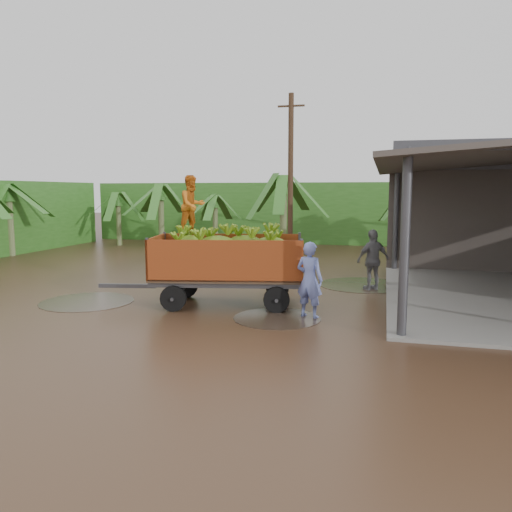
{
  "coord_description": "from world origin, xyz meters",
  "views": [
    {
      "loc": [
        4.88,
        -14.41,
        3.1
      ],
      "look_at": [
        1.44,
        -1.08,
        1.31
      ],
      "focal_mm": 35.0,
      "sensor_mm": 36.0,
      "label": 1
    }
  ],
  "objects_px": {
    "banana_trailer": "(227,259)",
    "utility_pole": "(291,177)",
    "man_blue": "(310,280)",
    "man_grey": "(373,260)"
  },
  "relations": [
    {
      "from": "man_grey",
      "to": "man_blue",
      "type": "bearing_deg",
      "value": 34.33
    },
    {
      "from": "man_blue",
      "to": "utility_pole",
      "type": "relative_size",
      "value": 0.26
    },
    {
      "from": "banana_trailer",
      "to": "man_blue",
      "type": "distance_m",
      "value": 2.56
    },
    {
      "from": "man_blue",
      "to": "man_grey",
      "type": "relative_size",
      "value": 0.98
    },
    {
      "from": "man_blue",
      "to": "man_grey",
      "type": "xyz_separation_m",
      "value": [
        1.42,
        3.92,
        0.02
      ]
    },
    {
      "from": "banana_trailer",
      "to": "man_grey",
      "type": "relative_size",
      "value": 2.98
    },
    {
      "from": "banana_trailer",
      "to": "man_blue",
      "type": "bearing_deg",
      "value": -30.45
    },
    {
      "from": "man_blue",
      "to": "man_grey",
      "type": "height_order",
      "value": "man_grey"
    },
    {
      "from": "banana_trailer",
      "to": "utility_pole",
      "type": "bearing_deg",
      "value": 78.85
    },
    {
      "from": "banana_trailer",
      "to": "utility_pole",
      "type": "xyz_separation_m",
      "value": [
        -0.01,
        9.46,
        2.49
      ]
    }
  ]
}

